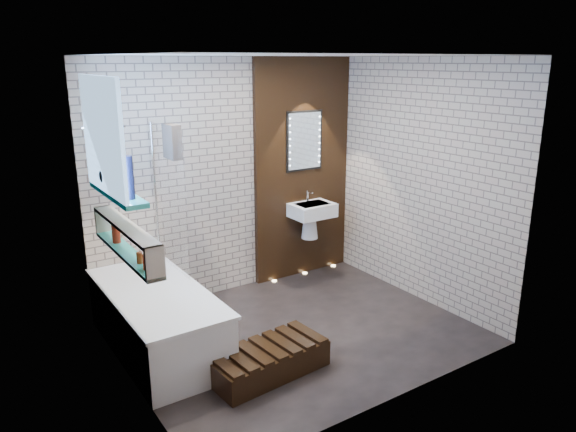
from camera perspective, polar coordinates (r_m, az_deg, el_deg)
ground at (r=5.41m, az=0.90°, el=-12.15°), size 3.20×3.20×0.00m
room_shell at (r=4.93m, az=0.96°, el=1.27°), size 3.24×3.20×2.60m
walnut_panel at (r=6.48m, az=1.52°, el=4.87°), size 1.30×0.06×2.60m
clerestory_window at (r=4.47m, az=-18.61°, el=6.75°), size 0.18×1.00×0.94m
display_niche at (r=4.46m, az=-16.63°, el=-2.41°), size 0.14×1.30×0.26m
bathtub at (r=5.15m, az=-13.55°, el=-10.56°), size 0.79×1.74×0.70m
bath_screen at (r=5.31m, az=-12.34°, el=1.75°), size 0.01×0.78×1.40m
towel at (r=5.06m, az=-12.08°, el=7.66°), size 0.09×0.24×0.31m
shower_head at (r=5.10m, az=-17.61°, el=9.03°), size 0.18×0.18×0.02m
washbasin at (r=6.44m, az=2.49°, el=0.12°), size 0.50×0.36×0.58m
led_mirror at (r=6.39m, az=1.74°, el=7.89°), size 0.50×0.02×0.70m
walnut_step at (r=4.75m, az=-2.09°, el=-15.00°), size 1.04×0.53×0.22m
niche_bottles at (r=4.49m, az=-16.71°, el=-2.65°), size 0.07×0.78×0.17m
sill_vases at (r=4.57m, az=-17.64°, el=4.02°), size 0.22×0.56×0.33m
floor_uplights at (r=6.80m, az=1.78°, el=-6.00°), size 0.96×0.06×0.01m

